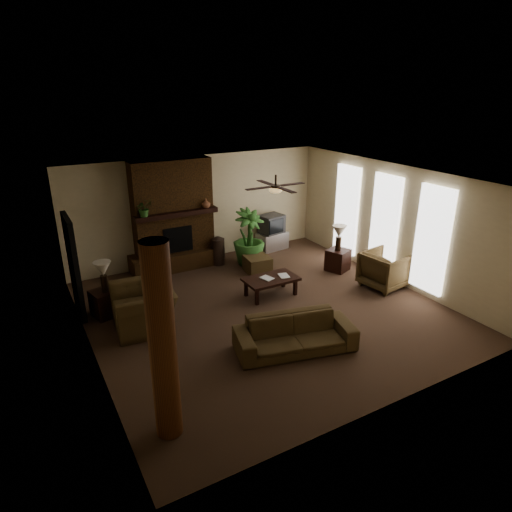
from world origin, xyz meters
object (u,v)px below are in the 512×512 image
armchair_right (385,268)px  side_table_right (338,260)px  armchair_left (143,301)px  ottoman (257,264)px  side_table_left (105,303)px  lamp_right (339,233)px  tv_stand (272,241)px  lamp_left (103,271)px  coffee_table (271,280)px  floor_vase (218,249)px  floor_plant (249,249)px  log_column (162,344)px  sofa (295,329)px

armchair_right → side_table_right: 1.38m
armchair_left → armchair_right: (5.46, -0.94, -0.09)m
ottoman → side_table_left: bearing=-173.2°
side_table_left → lamp_right: size_ratio=0.85×
tv_stand → lamp_left: lamp_left is taller
coffee_table → floor_vase: bearing=95.8°
tv_stand → side_table_right: side_table_right is taller
floor_plant → lamp_left: size_ratio=2.29×
armchair_left → coffee_table: armchair_left is taller
side_table_right → lamp_left: bearing=175.8°
log_column → ottoman: (3.83, 4.30, -1.20)m
coffee_table → log_column: bearing=-139.2°
armchair_right → side_table_left: 6.29m
armchair_left → armchair_right: size_ratio=1.35×
log_column → armchair_left: (0.53, 2.99, -0.84)m
log_column → armchair_left: 3.15m
armchair_right → coffee_table: (-2.57, 0.90, -0.10)m
side_table_left → lamp_left: lamp_left is taller
log_column → floor_vase: size_ratio=3.64×
log_column → floor_plant: size_ratio=1.88×
tv_stand → lamp_right: bearing=-80.6°
side_table_right → armchair_left: bearing=-175.7°
tv_stand → floor_plant: 1.33m
coffee_table → side_table_right: side_table_right is taller
armchair_right → ottoman: size_ratio=1.58×
armchair_left → tv_stand: size_ratio=1.50×
ottoman → floor_plant: floor_plant is taller
ottoman → armchair_right: bearing=-46.2°
coffee_table → floor_vase: (-0.23, 2.30, 0.06)m
armchair_left → tv_stand: bearing=125.6°
sofa → coffee_table: sofa is taller
floor_vase → lamp_right: bearing=-37.1°
coffee_table → floor_plant: bearing=75.9°
armchair_left → side_table_right: bearing=100.2°
sofa → armchair_left: size_ratio=1.67×
sofa → side_table_right: size_ratio=3.89×
armchair_left → floor_plant: (3.37, 1.89, -0.14)m
armchair_left → lamp_left: 1.07m
armchair_right → floor_vase: size_ratio=1.23×
floor_vase → lamp_left: lamp_left is taller
tv_stand → side_table_left: (-5.07, -1.71, 0.03)m
coffee_table → tv_stand: tv_stand is taller
coffee_table → lamp_right: 2.37m
sofa → armchair_right: bearing=33.5°
sofa → armchair_left: armchair_left is taller
tv_stand → floor_plant: (-1.14, -0.67, 0.17)m
armchair_right → lamp_right: size_ratio=1.46×
armchair_left → ottoman: 3.57m
armchair_right → floor_plant: bearing=28.3°
coffee_table → side_table_left: size_ratio=2.18×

